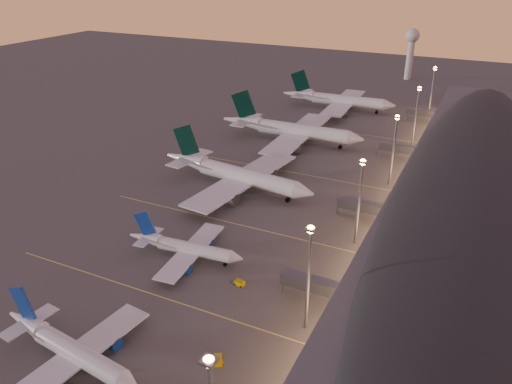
# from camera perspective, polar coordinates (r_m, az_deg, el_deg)

# --- Properties ---
(ground) EXTENTS (700.00, 700.00, 0.00)m
(ground) POSITION_cam_1_polar(r_m,az_deg,el_deg) (128.84, -9.72, -10.44)
(ground) COLOR #484542
(airliner_narrow_south) EXTENTS (38.27, 34.40, 13.66)m
(airliner_narrow_south) POSITION_cam_1_polar(r_m,az_deg,el_deg) (111.04, -20.56, -16.44)
(airliner_narrow_south) COLOR silver
(airliner_narrow_south) RESTS_ON ground
(airliner_narrow_north) EXTENTS (34.21, 30.67, 12.21)m
(airliner_narrow_north) POSITION_cam_1_polar(r_m,az_deg,el_deg) (137.17, -8.14, -6.30)
(airliner_narrow_north) COLOR silver
(airliner_narrow_north) RESTS_ON ground
(airliner_wide_near) EXTENTS (62.05, 56.95, 19.85)m
(airliner_wide_near) POSITION_cam_1_polar(r_m,az_deg,el_deg) (175.48, -2.41, 2.04)
(airliner_wide_near) COLOR silver
(airliner_wide_near) RESTS_ON ground
(airliner_wide_mid) EXTENTS (65.59, 59.56, 21.04)m
(airliner_wide_mid) POSITION_cam_1_polar(r_m,az_deg,el_deg) (221.01, 3.98, 7.10)
(airliner_wide_mid) COLOR silver
(airliner_wide_mid) RESTS_ON ground
(airliner_wide_far) EXTENTS (60.96, 55.47, 19.52)m
(airliner_wide_far) POSITION_cam_1_polar(r_m,az_deg,el_deg) (273.26, 9.32, 10.33)
(airliner_wide_far) COLOR silver
(airliner_wide_far) RESTS_ON ground
(terminal_building) EXTENTS (56.35, 255.00, 17.46)m
(terminal_building) POSITION_cam_1_polar(r_m,az_deg,el_deg) (169.06, 22.92, 0.35)
(terminal_building) COLOR #4F4F54
(terminal_building) RESTS_ON ground
(light_masts) EXTENTS (2.20, 217.20, 25.90)m
(light_masts) POSITION_cam_1_polar(r_m,az_deg,el_deg) (161.27, 14.14, 3.88)
(light_masts) COLOR slate
(light_masts) RESTS_ON ground
(radar_tower) EXTENTS (9.00, 9.00, 32.50)m
(radar_tower) POSITION_cam_1_polar(r_m,az_deg,el_deg) (351.39, 17.34, 15.70)
(radar_tower) COLOR silver
(radar_tower) RESTS_ON ground
(lane_markings) EXTENTS (90.00, 180.36, 0.00)m
(lane_markings) POSITION_cam_1_polar(r_m,az_deg,el_deg) (157.64, -1.45, -2.86)
(lane_markings) COLOR #D8C659
(lane_markings) RESTS_ON ground
(baggage_tug_c) EXTENTS (3.90, 1.95, 1.12)m
(baggage_tug_c) POSITION_cam_1_polar(r_m,az_deg,el_deg) (127.17, -2.08, -10.29)
(baggage_tug_c) COLOR #C7A502
(baggage_tug_c) RESTS_ON ground
(baggage_tug_d) EXTENTS (3.49, 4.33, 1.22)m
(baggage_tug_d) POSITION_cam_1_polar(r_m,az_deg,el_deg) (107.23, -4.34, -18.42)
(baggage_tug_d) COLOR #C7A502
(baggage_tug_d) RESTS_ON ground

